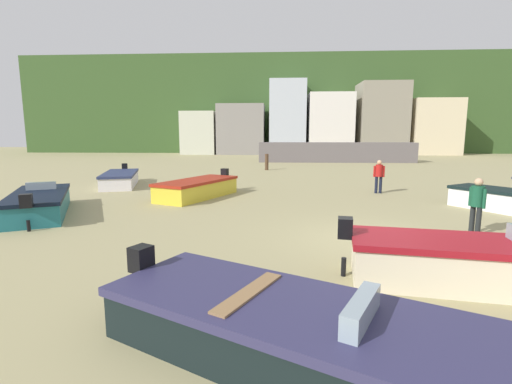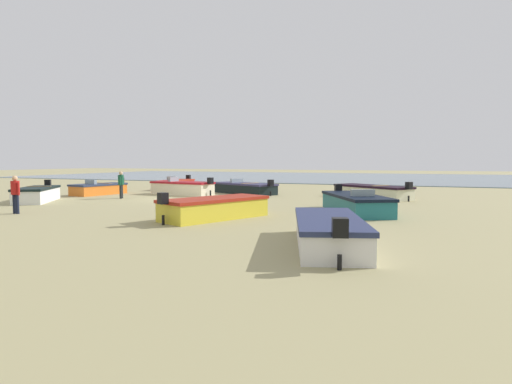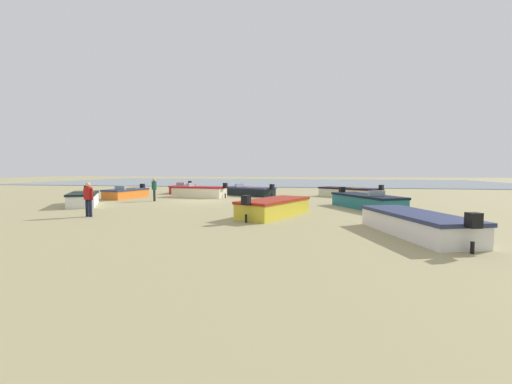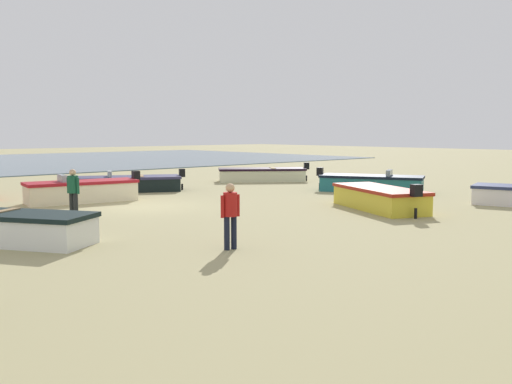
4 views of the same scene
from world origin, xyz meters
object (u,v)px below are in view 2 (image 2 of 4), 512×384
Objects in this scene: boat_teal_3 at (356,203)px; boat_orange_2 at (99,189)px; boat_yellow_4 at (215,208)px; boat_black_8 at (245,188)px; boat_white_6 at (37,194)px; boat_cream_9 at (182,188)px; boat_red_5 at (176,184)px; beach_walker_foreground at (15,191)px; boat_white_1 at (328,232)px; beach_walker_distant at (121,183)px; boat_cream_0 at (372,192)px.

boat_orange_2 is at bearing -39.34° from boat_teal_3.
boat_black_8 is (3.74, -11.86, -0.04)m from boat_yellow_4.
boat_white_6 is 0.79× the size of boat_black_8.
boat_teal_3 is 13.26m from boat_cream_9.
boat_black_8 is at bearing -145.16° from boat_orange_2.
boat_white_6 reaches higher than boat_red_5.
boat_black_8 is 1.10× the size of boat_cream_9.
boat_black_8 is (8.59, -7.96, -0.03)m from boat_teal_3.
boat_cream_9 is 2.93× the size of beach_walker_foreground.
boat_white_1 is 17.86m from boat_black_8.
boat_cream_9 is 11.27m from beach_walker_foreground.
boat_black_8 is at bearing 103.07° from boat_white_1.
beach_walker_foreground is 7.54m from beach_walker_distant.
boat_cream_0 is 18.82m from beach_walker_foreground.
boat_cream_9 is 4.19m from beach_walker_distant.
boat_white_1 is (-0.41, 15.15, -0.00)m from boat_cream_0.
boat_teal_3 is at bearing 143.78° from boat_red_5.
boat_cream_9 reaches higher than boat_red_5.
boat_white_1 is 1.05× the size of boat_cream_9.
boat_cream_0 is at bearing 175.56° from boat_white_6.
boat_teal_3 is 14.16m from beach_walker_distant.
boat_orange_2 is 10.13m from beach_walker_foreground.
boat_cream_0 reaches higher than boat_red_5.
boat_cream_9 is (3.46, 2.41, 0.07)m from boat_black_8.
boat_white_6 reaches higher than boat_cream_0.
boat_yellow_4 reaches higher than boat_white_1.
boat_cream_9 reaches higher than boat_yellow_4.
beach_walker_foreground reaches higher than boat_yellow_4.
boat_red_5 is (-2.02, -6.31, 0.01)m from boat_orange_2.
boat_yellow_4 is at bearing 36.94° from beach_walker_distant.
boat_yellow_4 is at bearing 11.54° from boat_teal_3.
boat_yellow_4 is 2.89× the size of beach_walker_distant.
boat_black_8 is (8.52, -0.31, -0.02)m from boat_cream_0.
boat_white_1 is at bearing 36.00° from beach_walker_distant.
boat_cream_9 is 2.93× the size of beach_walker_distant.
boat_white_6 is 2.54× the size of beach_walker_foreground.
boat_yellow_4 reaches higher than boat_black_8.
boat_cream_0 is 12.50m from boat_yellow_4.
beach_walker_foreground is at bearing 93.92° from boat_red_5.
boat_cream_9 reaches higher than boat_orange_2.
boat_black_8 is at bearing 131.49° from boat_yellow_4.
boat_white_1 is 3.06× the size of beach_walker_distant.
beach_walker_distant is (9.18, -5.79, 0.54)m from boat_yellow_4.
boat_white_6 is 5.56m from beach_walker_foreground.
boat_cream_9 is at bearing 151.95° from boat_black_8.
beach_walker_foreground reaches higher than boat_white_1.
boat_black_8 is 3.22× the size of beach_walker_distant.
boat_teal_3 is 6.22m from boat_yellow_4.
beach_walker_distant is at bearing 165.28° from boat_black_8.
boat_white_6 is 0.87× the size of boat_cream_9.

